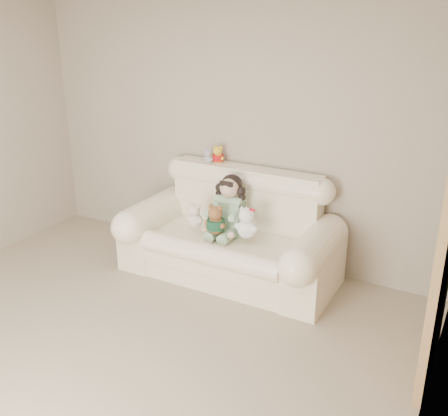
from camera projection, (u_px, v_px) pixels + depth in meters
floor at (66, 384)px, 3.73m from camera, size 5.00×5.00×0.00m
wall_back at (232, 135)px, 5.32m from camera, size 4.50×0.00×4.50m
wall_right at (422, 306)px, 2.26m from camera, size 0.00×5.00×5.00m
sofa at (229, 227)px, 5.08m from camera, size 2.10×0.95×1.03m
door_panel at (448, 240)px, 3.51m from camera, size 0.06×0.90×2.10m
seated_child at (230, 204)px, 5.09m from camera, size 0.37×0.45×0.60m
brown_teddy at (216, 217)px, 4.92m from camera, size 0.23×0.18×0.34m
white_cat at (247, 219)px, 4.83m from camera, size 0.28×0.24×0.36m
cream_teddy at (195, 213)px, 5.07m from camera, size 0.23×0.20×0.29m
yellow_mini_bear at (218, 153)px, 5.33m from camera, size 0.16×0.13×0.22m
grey_mini_plush at (208, 155)px, 5.34m from camera, size 0.14×0.12×0.18m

